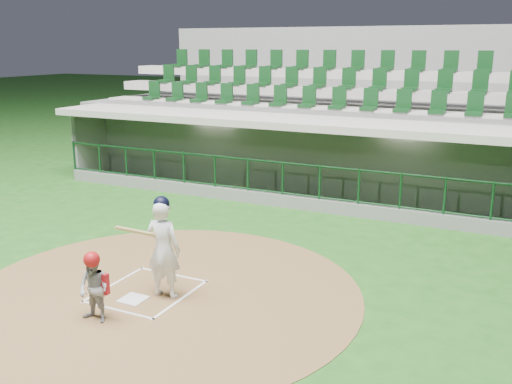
% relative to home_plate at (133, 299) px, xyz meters
% --- Properties ---
extents(ground, '(120.00, 120.00, 0.00)m').
position_rel_home_plate_xyz_m(ground, '(0.00, 0.70, -0.02)').
color(ground, '#1A4C15').
rests_on(ground, ground).
extents(dirt_circle, '(7.20, 7.20, 0.01)m').
position_rel_home_plate_xyz_m(dirt_circle, '(0.30, 0.50, -0.02)').
color(dirt_circle, brown).
rests_on(dirt_circle, ground).
extents(home_plate, '(0.43, 0.43, 0.02)m').
position_rel_home_plate_xyz_m(home_plate, '(0.00, 0.00, 0.00)').
color(home_plate, silver).
rests_on(home_plate, dirt_circle).
extents(batter_box_chalk, '(1.55, 1.80, 0.01)m').
position_rel_home_plate_xyz_m(batter_box_chalk, '(0.00, 0.40, -0.00)').
color(batter_box_chalk, white).
rests_on(batter_box_chalk, ground).
extents(dugout_structure, '(16.40, 3.70, 3.00)m').
position_rel_home_plate_xyz_m(dugout_structure, '(0.10, 8.51, 0.95)').
color(dugout_structure, slate).
rests_on(dugout_structure, ground).
extents(seating_deck, '(17.00, 6.72, 5.15)m').
position_rel_home_plate_xyz_m(seating_deck, '(0.00, 11.61, 1.40)').
color(seating_deck, slate).
rests_on(seating_deck, ground).
extents(batter, '(0.88, 0.88, 1.85)m').
position_rel_home_plate_xyz_m(batter, '(0.42, 0.38, 0.91)').
color(batter, white).
rests_on(batter, dirt_circle).
extents(catcher, '(0.57, 0.46, 1.20)m').
position_rel_home_plate_xyz_m(catcher, '(-0.05, -0.89, 0.58)').
color(catcher, gray).
rests_on(catcher, dirt_circle).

